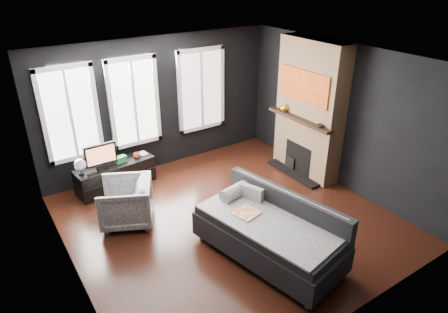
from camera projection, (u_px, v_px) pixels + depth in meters
floor at (229, 220)px, 6.78m from camera, size 5.00×5.00×0.00m
ceiling at (230, 61)px, 5.58m from camera, size 5.00×5.00×0.00m
wall_back at (160, 104)px, 8.05m from camera, size 5.00×0.02×2.70m
wall_left at (63, 195)px, 4.95m from camera, size 0.02×5.00×2.70m
wall_right at (340, 117)px, 7.42m from camera, size 0.02×5.00×2.70m
windows at (135, 56)px, 7.34m from camera, size 4.00×0.16×1.76m
fireplace at (310, 109)px, 7.77m from camera, size 0.70×1.62×2.70m
sofa at (268, 230)px, 5.74m from camera, size 1.53×2.38×0.95m
stripe_pillow at (251, 197)px, 6.14m from camera, size 0.23×0.40×0.39m
armchair at (126, 200)px, 6.56m from camera, size 1.04×1.06×0.84m
media_console at (116, 175)px, 7.64m from camera, size 1.53×0.64×0.51m
monitor at (100, 155)px, 7.27m from camera, size 0.61×0.14×0.54m
desk_fan at (80, 167)px, 7.10m from camera, size 0.23×0.23×0.30m
mug at (137, 155)px, 7.74m from camera, size 0.15×0.13×0.12m
book at (139, 150)px, 7.83m from camera, size 0.15×0.03×0.21m
storage_box at (121, 159)px, 7.58m from camera, size 0.23×0.16×0.11m
mantel_vase at (284, 107)px, 8.00m from camera, size 0.23×0.24×0.17m
mantel_clock at (321, 126)px, 7.28m from camera, size 0.17×0.17×0.04m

